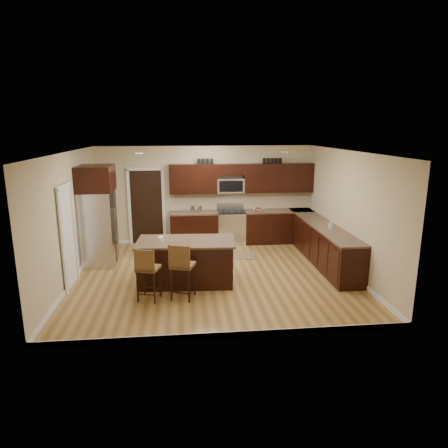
{
  "coord_description": "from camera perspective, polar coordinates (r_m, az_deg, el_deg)",
  "views": [
    {
      "loc": [
        -0.65,
        -8.32,
        3.18
      ],
      "look_at": [
        0.27,
        0.4,
        1.06
      ],
      "focal_mm": 32.0,
      "sensor_mm": 36.0,
      "label": 1
    }
  ],
  "objects": [
    {
      "name": "canister_tall",
      "position": [
        10.99,
        -4.49,
        2.15
      ],
      "size": [
        0.12,
        0.12,
        0.18
      ],
      "primitive_type": "cylinder",
      "color": "silver",
      "rests_on": "base_cabinets"
    },
    {
      "name": "ceiling",
      "position": [
        8.36,
        -1.56,
        10.3
      ],
      "size": [
        6.0,
        6.0,
        0.0
      ],
      "primitive_type": "plane",
      "rotation": [
        3.14,
        0.0,
        0.0
      ],
      "color": "silver",
      "rests_on": "wall_back"
    },
    {
      "name": "pantry_door",
      "position": [
        8.63,
        -21.47,
        -1.87
      ],
      "size": [
        0.03,
        0.8,
        2.04
      ],
      "primitive_type": "cube",
      "color": "white",
      "rests_on": "floor"
    },
    {
      "name": "letter_decor",
      "position": [
        11.05,
        2.1,
        8.99
      ],
      "size": [
        2.2,
        0.03,
        0.15
      ],
      "primitive_type": null,
      "color": "black",
      "rests_on": "upper_cabinets"
    },
    {
      "name": "island",
      "position": [
        8.4,
        -5.43,
        -5.58
      ],
      "size": [
        2.06,
        1.17,
        0.92
      ],
      "rotation": [
        0.0,
        0.0,
        -0.06
      ],
      "color": "black",
      "rests_on": "floor"
    },
    {
      "name": "soap_bottle",
      "position": [
        9.42,
        15.0,
        -0.16
      ],
      "size": [
        0.1,
        0.1,
        0.19
      ],
      "primitive_type": "imported",
      "rotation": [
        0.0,
        0.0,
        -0.17
      ],
      "color": "#B2B2B2",
      "rests_on": "base_cabinets"
    },
    {
      "name": "base_cabinets",
      "position": [
        10.45,
        8.34,
        -1.63
      ],
      "size": [
        4.02,
        3.96,
        0.92
      ],
      "color": "black",
      "rests_on": "floor"
    },
    {
      "name": "island_jar",
      "position": [
        8.25,
        -8.99,
        -2.11
      ],
      "size": [
        0.1,
        0.1,
        0.1
      ],
      "primitive_type": "cylinder",
      "color": "white",
      "rests_on": "island"
    },
    {
      "name": "floor_mat",
      "position": [
        10.29,
        1.56,
        -4.37
      ],
      "size": [
        1.17,
        0.93,
        0.01
      ],
      "primitive_type": "cube",
      "rotation": [
        0.0,
        0.0,
        -0.26
      ],
      "color": "olive",
      "rests_on": "floor"
    },
    {
      "name": "wall_right",
      "position": [
        9.27,
        17.33,
        1.58
      ],
      "size": [
        0.0,
        5.5,
        5.5
      ],
      "primitive_type": "plane",
      "rotation": [
        1.57,
        0.0,
        -1.57
      ],
      "color": "#C6B48F",
      "rests_on": "floor"
    },
    {
      "name": "wall_left",
      "position": [
        8.84,
        -21.28,
        0.7
      ],
      "size": [
        0.0,
        5.5,
        5.5
      ],
      "primitive_type": "plane",
      "rotation": [
        1.57,
        0.0,
        1.57
      ],
      "color": "#C6B48F",
      "rests_on": "floor"
    },
    {
      "name": "stool_left",
      "position": [
        7.57,
        -10.93,
        -6.23
      ],
      "size": [
        0.48,
        0.48,
        1.03
      ],
      "rotation": [
        0.0,
        0.0,
        -0.31
      ],
      "color": "brown",
      "rests_on": "floor"
    },
    {
      "name": "floor",
      "position": [
        8.93,
        -1.45,
        -7.27
      ],
      "size": [
        6.0,
        6.0,
        0.0
      ],
      "primitive_type": "plane",
      "color": "#9E763E",
      "rests_on": "ground"
    },
    {
      "name": "doorway",
      "position": [
        11.31,
        -10.98,
        2.38
      ],
      "size": [
        0.85,
        0.03,
        2.06
      ],
      "primitive_type": "cube",
      "color": "black",
      "rests_on": "floor"
    },
    {
      "name": "range",
      "position": [
        11.19,
        1.0,
        -0.42
      ],
      "size": [
        0.76,
        0.64,
        1.11
      ],
      "color": "silver",
      "rests_on": "floor"
    },
    {
      "name": "canister_short",
      "position": [
        11.0,
        -3.49,
        2.15
      ],
      "size": [
        0.11,
        0.11,
        0.17
      ],
      "primitive_type": "cylinder",
      "color": "silver",
      "rests_on": "base_cabinets"
    },
    {
      "name": "refrigerator",
      "position": [
        9.73,
        -17.56,
        1.25
      ],
      "size": [
        0.79,
        0.94,
        2.35
      ],
      "color": "silver",
      "rests_on": "floor"
    },
    {
      "name": "wall_back",
      "position": [
        11.24,
        -2.62,
        4.2
      ],
      "size": [
        6.0,
        0.0,
        6.0
      ],
      "primitive_type": "plane",
      "rotation": [
        1.57,
        0.0,
        0.0
      ],
      "color": "#C6B48F",
      "rests_on": "floor"
    },
    {
      "name": "stool_mid",
      "position": [
        7.52,
        -6.08,
        -5.86
      ],
      "size": [
        0.52,
        0.52,
        1.1
      ],
      "rotation": [
        0.0,
        0.0,
        -0.34
      ],
      "color": "brown",
      "rests_on": "floor"
    },
    {
      "name": "microwave",
      "position": [
        11.12,
        0.93,
        5.52
      ],
      "size": [
        0.76,
        0.31,
        0.4
      ],
      "primitive_type": "cube",
      "color": "silver",
      "rests_on": "upper_cabinets"
    },
    {
      "name": "fruit_bowl",
      "position": [
        11.2,
        4.87,
        2.06
      ],
      "size": [
        0.33,
        0.33,
        0.06
      ],
      "primitive_type": "imported",
      "rotation": [
        0.0,
        0.0,
        -0.36
      ],
      "color": "silver",
      "rests_on": "base_cabinets"
    },
    {
      "name": "upper_cabinets",
      "position": [
        11.12,
        2.81,
        6.65
      ],
      "size": [
        4.0,
        0.33,
        0.8
      ],
      "color": "black",
      "rests_on": "wall_back"
    }
  ]
}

